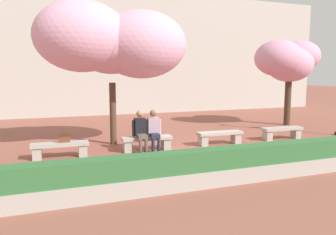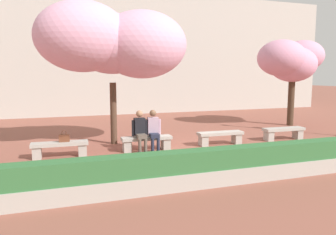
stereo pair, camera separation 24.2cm
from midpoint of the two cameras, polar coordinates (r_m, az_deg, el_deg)
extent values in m
plane|color=#8E5142|center=(10.93, 2.32, -5.21)|extent=(100.00, 100.00, 0.00)
cube|color=#B7B2A8|center=(21.82, -9.64, 10.75)|extent=(28.00, 4.00, 7.34)
cube|color=#ADA89E|center=(10.03, -18.95, -4.43)|extent=(1.62, 0.47, 0.10)
cube|color=#ADA89E|center=(10.11, -22.49, -5.82)|extent=(0.25, 0.35, 0.35)
cube|color=#ADA89E|center=(10.09, -15.29, -5.53)|extent=(0.25, 0.35, 0.35)
cube|color=#ADA89E|center=(10.42, -4.35, -3.61)|extent=(1.62, 0.47, 0.10)
cube|color=#ADA89E|center=(10.33, -7.75, -5.03)|extent=(0.25, 0.35, 0.35)
cube|color=#ADA89E|center=(10.63, -1.03, -4.60)|extent=(0.25, 0.35, 0.35)
cube|color=#ADA89E|center=(11.41, 8.43, -2.69)|extent=(1.62, 0.47, 0.10)
cube|color=#ADA89E|center=(11.18, 5.51, -4.03)|extent=(0.25, 0.35, 0.35)
cube|color=#ADA89E|center=(11.75, 11.16, -3.57)|extent=(0.25, 0.35, 0.35)
cube|color=#ADA89E|center=(12.87, 18.73, -1.85)|extent=(1.62, 0.47, 0.10)
cube|color=#ADA89E|center=(12.53, 16.39, -3.04)|extent=(0.25, 0.35, 0.35)
cube|color=#ADA89E|center=(13.29, 20.86, -2.64)|extent=(0.25, 0.35, 0.35)
cube|color=black|center=(10.02, -5.41, -6.24)|extent=(0.10, 0.22, 0.06)
cylinder|color=brown|center=(10.03, -5.51, -4.99)|extent=(0.10, 0.10, 0.42)
cube|color=black|center=(10.06, -4.41, -6.16)|extent=(0.10, 0.22, 0.06)
cylinder|color=brown|center=(10.07, -4.51, -4.93)|extent=(0.10, 0.10, 0.42)
cube|color=brown|center=(10.17, -5.28, -3.26)|extent=(0.29, 0.40, 0.12)
cube|color=black|center=(10.33, -5.60, -1.57)|extent=(0.34, 0.23, 0.54)
sphere|color=#A37556|center=(10.27, -5.63, 0.66)|extent=(0.21, 0.21, 0.21)
cylinder|color=black|center=(10.27, -6.71, -1.87)|extent=(0.09, 0.09, 0.50)
cylinder|color=black|center=(10.37, -4.44, -1.75)|extent=(0.09, 0.09, 0.50)
cube|color=black|center=(10.14, -3.22, -6.05)|extent=(0.12, 0.23, 0.06)
cylinder|color=#23283D|center=(10.15, -3.29, -4.82)|extent=(0.10, 0.10, 0.42)
cube|color=black|center=(10.17, -2.22, -6.00)|extent=(0.12, 0.23, 0.06)
cylinder|color=#23283D|center=(10.18, -2.30, -4.77)|extent=(0.10, 0.10, 0.42)
cube|color=#23283D|center=(10.28, -3.01, -3.12)|extent=(0.32, 0.43, 0.12)
cube|color=#B293A8|center=(10.45, -3.27, -1.45)|extent=(0.36, 0.25, 0.54)
sphere|color=brown|center=(10.39, -3.29, 0.76)|extent=(0.21, 0.21, 0.21)
cylinder|color=#B293A8|center=(10.40, -4.38, -1.73)|extent=(0.09, 0.09, 0.50)
cylinder|color=#B293A8|center=(10.48, -2.12, -1.64)|extent=(0.09, 0.09, 0.50)
cube|color=brown|center=(10.01, -18.26, -3.50)|extent=(0.30, 0.14, 0.22)
cube|color=#552C1C|center=(9.99, -18.28, -2.99)|extent=(0.30, 0.15, 0.04)
torus|color=#4A2718|center=(9.98, -18.30, -2.59)|extent=(0.14, 0.02, 0.14)
cylinder|color=#513828|center=(11.42, -10.16, 0.65)|extent=(0.22, 0.22, 2.13)
ellipsoid|color=#EAA8C6|center=(11.38, -10.44, 12.53)|extent=(2.68, 2.63, 2.01)
ellipsoid|color=#EAA8C6|center=(10.99, -15.38, 13.47)|extent=(2.99, 2.58, 2.24)
ellipsoid|color=#EAA8C6|center=(11.34, -5.21, 12.52)|extent=(3.02, 2.84, 2.27)
cylinder|color=#473323|center=(16.55, 19.72, 2.48)|extent=(0.30, 0.30, 2.15)
ellipsoid|color=pink|center=(16.51, 20.00, 8.72)|extent=(2.20, 2.09, 1.65)
ellipsoid|color=pink|center=(15.96, 18.28, 9.79)|extent=(2.20, 2.09, 1.65)
ellipsoid|color=pink|center=(17.16, 21.50, 9.94)|extent=(1.96, 1.91, 1.47)
cube|color=#ADA89E|center=(7.79, 12.73, -9.28)|extent=(12.70, 0.50, 0.36)
cube|color=#336B38|center=(7.69, 12.82, -6.43)|extent=(12.60, 0.44, 0.44)
camera|label=1|loc=(0.12, -90.64, -0.09)|focal=35.00mm
camera|label=2|loc=(0.12, 89.36, 0.09)|focal=35.00mm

